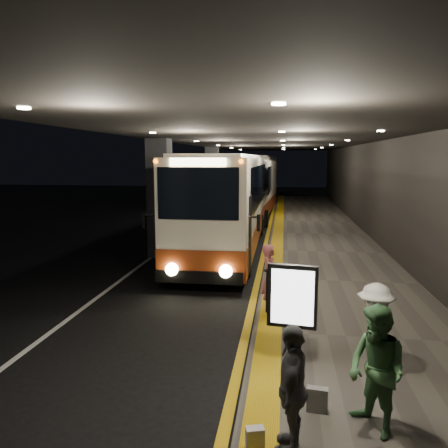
# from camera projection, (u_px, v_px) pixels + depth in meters

# --- Properties ---
(ground) EXTENTS (90.00, 90.00, 0.00)m
(ground) POSITION_uv_depth(u_px,v_px,m) (173.00, 288.00, 12.50)
(ground) COLOR black
(lane_line_white) EXTENTS (0.12, 50.00, 0.01)m
(lane_line_white) POSITION_uv_depth(u_px,v_px,m) (161.00, 250.00, 17.64)
(lane_line_white) COLOR silver
(lane_line_white) RESTS_ON ground
(kerb_stripe_yellow) EXTENTS (0.18, 50.00, 0.01)m
(kerb_stripe_yellow) POSITION_uv_depth(u_px,v_px,m) (264.00, 253.00, 17.08)
(kerb_stripe_yellow) COLOR gold
(kerb_stripe_yellow) RESTS_ON ground
(sidewalk) EXTENTS (4.50, 50.00, 0.15)m
(sidewalk) POSITION_uv_depth(u_px,v_px,m) (326.00, 253.00, 16.74)
(sidewalk) COLOR #514C44
(sidewalk) RESTS_ON ground
(tactile_strip) EXTENTS (0.50, 50.00, 0.01)m
(tactile_strip) POSITION_uv_depth(u_px,v_px,m) (277.00, 250.00, 16.99)
(tactile_strip) COLOR gold
(tactile_strip) RESTS_ON sidewalk
(terminal_wall) EXTENTS (0.10, 50.00, 6.00)m
(terminal_wall) POSITION_uv_depth(u_px,v_px,m) (392.00, 177.00, 16.00)
(terminal_wall) COLOR black
(terminal_wall) RESTS_ON ground
(support_columns) EXTENTS (0.80, 24.80, 4.40)m
(support_columns) POSITION_uv_depth(u_px,v_px,m) (160.00, 199.00, 16.29)
(support_columns) COLOR black
(support_columns) RESTS_ON ground
(canopy) EXTENTS (9.00, 50.00, 0.40)m
(canopy) POSITION_uv_depth(u_px,v_px,m) (269.00, 134.00, 16.37)
(canopy) COLOR black
(canopy) RESTS_ON support_columns
(coach_main) EXTENTS (2.55, 11.94, 3.71)m
(coach_main) POSITION_uv_depth(u_px,v_px,m) (227.00, 207.00, 17.22)
(coach_main) COLOR beige
(coach_main) RESTS_ON ground
(coach_second) EXTENTS (2.86, 11.29, 3.52)m
(coach_second) POSITION_uv_depth(u_px,v_px,m) (252.00, 191.00, 27.00)
(coach_second) COLOR beige
(coach_second) RESTS_ON ground
(coach_third) EXTENTS (2.84, 12.16, 3.80)m
(coach_third) POSITION_uv_depth(u_px,v_px,m) (260.00, 178.00, 40.72)
(coach_third) COLOR beige
(coach_third) RESTS_ON ground
(passenger_boarding) EXTENTS (0.39, 0.58, 1.57)m
(passenger_boarding) POSITION_uv_depth(u_px,v_px,m) (270.00, 277.00, 10.18)
(passenger_boarding) COLOR #C15A5E
(passenger_boarding) RESTS_ON sidewalk
(passenger_waiting_green) EXTENTS (0.87, 0.97, 1.70)m
(passenger_waiting_green) POSITION_uv_depth(u_px,v_px,m) (377.00, 370.00, 5.60)
(passenger_waiting_green) COLOR #3E7041
(passenger_waiting_green) RESTS_ON sidewalk
(passenger_waiting_white) EXTENTS (0.70, 1.10, 1.58)m
(passenger_waiting_white) POSITION_uv_depth(u_px,v_px,m) (375.00, 331.00, 7.00)
(passenger_waiting_white) COLOR silver
(passenger_waiting_white) RESTS_ON sidewalk
(passenger_waiting_grey) EXTENTS (0.61, 1.00, 1.60)m
(passenger_waiting_grey) POSITION_uv_depth(u_px,v_px,m) (292.00, 388.00, 5.25)
(passenger_waiting_grey) COLOR #56555B
(passenger_waiting_grey) RESTS_ON sidewalk
(bag_polka) EXTENTS (0.31, 0.16, 0.36)m
(bag_polka) POSITION_uv_depth(u_px,v_px,m) (317.00, 400.00, 6.14)
(bag_polka) COLOR black
(bag_polka) RESTS_ON sidewalk
(bag_plain) EXTENTS (0.25, 0.19, 0.28)m
(bag_plain) POSITION_uv_depth(u_px,v_px,m) (255.00, 438.00, 5.35)
(bag_plain) COLOR silver
(bag_plain) RESTS_ON sidewalk
(info_sign) EXTENTS (0.85, 0.24, 1.78)m
(info_sign) POSITION_uv_depth(u_px,v_px,m) (292.00, 298.00, 7.35)
(info_sign) COLOR black
(info_sign) RESTS_ON sidewalk
(stanchion_post) EXTENTS (0.05, 0.05, 1.01)m
(stanchion_post) POSITION_uv_depth(u_px,v_px,m) (267.00, 292.00, 10.02)
(stanchion_post) COLOR black
(stanchion_post) RESTS_ON sidewalk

